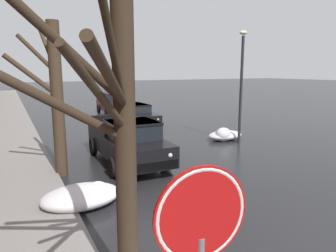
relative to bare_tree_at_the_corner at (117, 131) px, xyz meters
name	(u,v)px	position (x,y,z in m)	size (l,w,h in m)	color
left_sidewalk_slab	(8,131)	(-1.49, 16.21, -2.73)	(3.00, 80.00, 0.12)	gray
snow_bank_along_left_kerb	(225,135)	(8.59, 8.39, -2.52)	(1.96, 1.22, 0.72)	white
snow_bank_mid_block_left	(82,196)	(0.23, 3.89, -2.51)	(2.10, 1.43, 0.57)	white
bare_tree_at_the_corner	(117,131)	(0.00, 0.00, 0.00)	(2.42, 1.88, 5.19)	#382B1E
bare_tree_second_along_sidewalk	(55,96)	(0.09, 6.79, -0.01)	(1.75, 2.07, 5.31)	#423323
pickup_truck_black_approaching_near_lane	(128,141)	(2.73, 7.09, -1.91)	(2.40, 5.50, 1.76)	black
sedan_black_parked_kerbside_close	(136,114)	(6.09, 14.64, -2.04)	(1.94, 4.46, 1.42)	black
suv_maroon_parked_kerbside_mid	(113,102)	(6.38, 20.30, -1.81)	(2.21, 4.77, 1.82)	maroon
stop_sign_at_corner	(201,249)	(-0.12, -2.31, -0.50)	(0.76, 0.12, 2.96)	slate
street_lamp_post	(241,81)	(8.86, 7.58, 0.30)	(0.44, 0.24, 5.48)	#28282D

